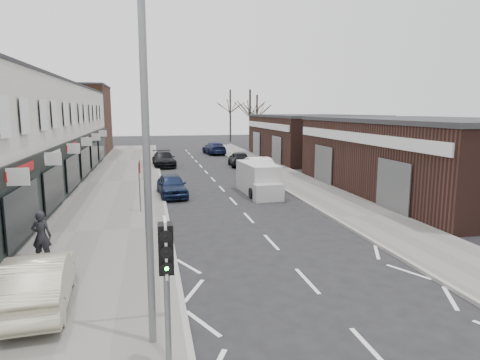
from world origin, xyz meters
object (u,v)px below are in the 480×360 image
street_lamp (155,140)px  parked_car_right_a (257,167)px  sedan_on_pavement (39,281)px  parked_car_left_b (164,159)px  pedestrian (41,236)px  parked_car_left_a (172,185)px  white_van (259,179)px  warning_sign (140,171)px  parked_car_right_b (239,159)px  traffic_light (166,261)px  parked_car_right_c (214,148)px

street_lamp → parked_car_right_a: 24.79m
sedan_on_pavement → parked_car_left_b: sedan_on_pavement is taller
pedestrian → parked_car_left_a: (4.92, 10.92, -0.32)m
white_van → parked_car_left_a: white_van is taller
warning_sign → parked_car_right_b: size_ratio=0.64×
parked_car_left_b → parked_car_right_b: bearing=-13.9°
traffic_light → warning_sign: 14.04m
sedan_on_pavement → parked_car_right_b: bearing=-116.5°
parked_car_left_a → parked_car_left_b: parked_car_left_b is taller
parked_car_left_a → parked_car_right_c: size_ratio=0.81×
white_van → pedestrian: white_van is taller
parked_car_right_c → white_van: bearing=82.1°
traffic_light → parked_car_right_c: size_ratio=0.62×
parked_car_left_b → traffic_light: bearing=-95.0°
traffic_light → parked_car_right_b: traffic_light is taller
white_van → parked_car_left_b: (-5.40, 14.56, -0.21)m
sedan_on_pavement → parked_car_right_a: parked_car_right_a is taller
warning_sign → parked_car_right_b: (8.66, 17.08, -1.48)m
warning_sign → pedestrian: size_ratio=1.53×
parked_car_right_a → parked_car_right_c: parked_car_right_a is taller
pedestrian → parked_car_right_b: pedestrian is taller
white_van → parked_car_right_a: size_ratio=1.03×
pedestrian → traffic_light: bearing=125.5°
parked_car_left_a → parked_car_right_a: parked_car_right_a is taller
parked_car_right_a → parked_car_left_a: bearing=38.0°
street_lamp → parked_car_right_b: bearing=75.0°
parked_car_right_b → parked_car_left_b: bearing=-7.7°
sedan_on_pavement → parked_car_left_a: 15.12m
traffic_light → street_lamp: (-0.13, 1.22, 2.20)m
pedestrian → parked_car_left_b: size_ratio=0.37×
parked_car_left_b → parked_car_right_b: 7.02m
traffic_light → white_van: bearing=70.3°
white_van → sedan_on_pavement: 17.16m
warning_sign → white_van: 8.21m
pedestrian → parked_car_right_a: (11.82, 17.15, -0.19)m
warning_sign → parked_car_right_b: warning_sign is taller
warning_sign → parked_car_right_a: bearing=50.1°
pedestrian → parked_car_right_a: 20.83m
sedan_on_pavement → parked_car_left_a: (4.18, 14.53, -0.14)m
parked_car_left_a → parked_car_right_b: size_ratio=0.96×
warning_sign → white_van: size_ratio=0.53×
pedestrian → parked_car_right_c: bearing=-100.6°
traffic_light → white_van: (6.40, 17.83, -1.50)m
traffic_light → parked_car_right_a: traffic_light is taller
white_van → parked_car_right_a: bearing=73.6°
white_van → sedan_on_pavement: (-9.58, -14.23, -0.09)m
parked_car_left_b → white_van: bearing=-72.9°
traffic_light → pedestrian: size_ratio=1.75×
sedan_on_pavement → pedestrian: (-0.74, 3.61, 0.18)m
parked_car_right_b → parked_car_right_c: size_ratio=0.84×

